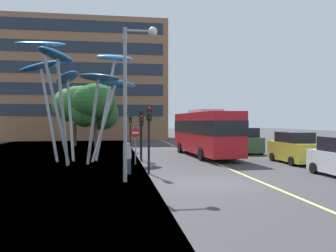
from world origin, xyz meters
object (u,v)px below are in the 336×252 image
at_px(leaf_sculpture, 79,73).
at_px(traffic_light_kerb_far, 141,127).
at_px(no_entry_sign, 135,140).
at_px(pedestrian, 128,158).
at_px(traffic_light_opposite, 130,126).
at_px(car_parked_far, 245,141).
at_px(car_parked_mid, 294,148).
at_px(street_lamp, 133,82).
at_px(traffic_light_kerb_near, 149,125).
at_px(red_bus, 205,131).
at_px(traffic_light_island_mid, 141,124).
at_px(car_side_street, 230,138).

xyz_separation_m(leaf_sculpture, traffic_light_kerb_far, (4.32, -0.32, -3.78)).
bearing_deg(no_entry_sign, pedestrian, -98.39).
xyz_separation_m(leaf_sculpture, pedestrian, (3.19, -5.95, -5.33)).
relative_size(traffic_light_opposite, car_parked_far, 0.81).
bearing_deg(car_parked_mid, traffic_light_kerb_far, 166.90).
bearing_deg(car_parked_mid, traffic_light_opposite, 134.44).
distance_m(traffic_light_kerb_far, street_lamp, 8.38).
bearing_deg(traffic_light_kerb_far, pedestrian, -101.31).
xyz_separation_m(traffic_light_kerb_near, traffic_light_kerb_far, (0.03, 5.83, -0.24)).
height_order(traffic_light_kerb_near, pedestrian, traffic_light_kerb_near).
height_order(red_bus, traffic_light_island_mid, red_bus).
relative_size(street_lamp, pedestrian, 4.23).
relative_size(leaf_sculpture, car_parked_far, 2.48).
relative_size(car_parked_mid, car_parked_far, 1.09).
relative_size(traffic_light_island_mid, car_side_street, 0.89).
height_order(traffic_light_kerb_far, pedestrian, traffic_light_kerb_far).
distance_m(traffic_light_opposite, car_parked_mid, 15.22).
height_order(traffic_light_island_mid, car_side_street, traffic_light_island_mid).
xyz_separation_m(car_side_street, street_lamp, (-11.33, -19.61, 3.64)).
distance_m(red_bus, traffic_light_island_mid, 5.58).
distance_m(red_bus, no_entry_sign, 7.40).
distance_m(traffic_light_island_mid, traffic_light_opposite, 7.13).
distance_m(traffic_light_opposite, car_parked_far, 10.65).
bearing_deg(red_bus, traffic_light_kerb_far, -150.78).
bearing_deg(car_parked_far, traffic_light_kerb_near, -131.53).
bearing_deg(traffic_light_kerb_far, car_parked_far, 27.62).
distance_m(leaf_sculpture, car_parked_mid, 15.64).
relative_size(car_side_street, street_lamp, 0.55).
distance_m(traffic_light_island_mid, car_side_street, 14.62).
bearing_deg(traffic_light_opposite, leaf_sculpture, -115.60).
height_order(leaf_sculpture, traffic_light_kerb_far, leaf_sculpture).
relative_size(leaf_sculpture, no_entry_sign, 4.22).
xyz_separation_m(car_parked_far, no_entry_sign, (-10.09, -6.50, 0.54)).
xyz_separation_m(traffic_light_opposite, no_entry_sign, (-0.09, -9.94, -0.78)).
height_order(traffic_light_kerb_far, car_parked_far, traffic_light_kerb_far).
bearing_deg(traffic_light_kerb_near, traffic_light_kerb_far, 89.74).
relative_size(red_bus, traffic_light_kerb_near, 3.06).
distance_m(traffic_light_island_mid, pedestrian, 7.28).
bearing_deg(red_bus, car_parked_far, 25.52).
bearing_deg(car_side_street, traffic_light_island_mid, -135.05).
xyz_separation_m(traffic_light_island_mid, no_entry_sign, (-0.57, -2.83, -1.02)).
bearing_deg(leaf_sculpture, pedestrian, -61.79).
relative_size(traffic_light_island_mid, car_parked_mid, 0.82).
bearing_deg(no_entry_sign, traffic_light_kerb_near, -83.55).
height_order(car_parked_far, pedestrian, car_parked_far).
bearing_deg(traffic_light_opposite, street_lamp, -91.98).
xyz_separation_m(red_bus, leaf_sculpture, (-9.67, -2.67, 4.14)).
relative_size(leaf_sculpture, traffic_light_kerb_near, 2.75).
bearing_deg(leaf_sculpture, no_entry_sign, -25.51).
bearing_deg(red_bus, traffic_light_island_mid, -162.63).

